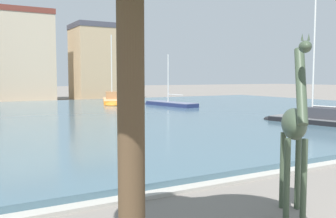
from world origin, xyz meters
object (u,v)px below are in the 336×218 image
giraffe_statue (295,128)px  sailboat_navy (167,105)px  sailboat_orange (112,101)px  sailboat_black (312,120)px

giraffe_statue → sailboat_navy: bearing=65.8°
giraffe_statue → sailboat_orange: size_ratio=0.48×
giraffe_statue → sailboat_black: bearing=38.1°
giraffe_statue → sailboat_black: 18.92m
sailboat_navy → giraffe_statue: bearing=-114.2°
giraffe_statue → sailboat_navy: (14.02, 31.17, -1.89)m
giraffe_statue → sailboat_navy: size_ratio=0.52×
giraffe_statue → sailboat_navy: 34.23m
sailboat_black → sailboat_navy: sailboat_black is taller
sailboat_navy → sailboat_orange: bearing=121.8°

